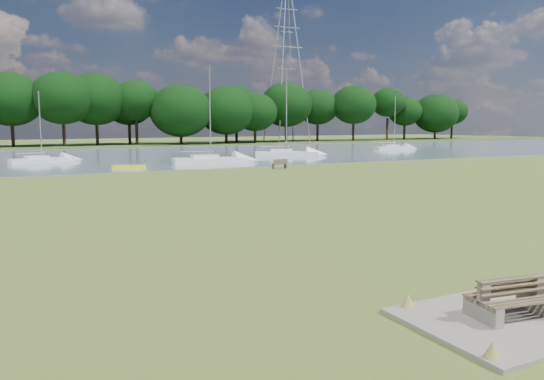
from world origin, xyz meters
name	(u,v)px	position (x,y,z in m)	size (l,w,h in m)	color
ground	(242,215)	(0.00, 0.00, 0.00)	(220.00, 220.00, 0.00)	olive
river	(96,157)	(0.00, 42.00, 0.00)	(220.00, 40.00, 0.10)	slate
far_bank	(69,146)	(0.00, 72.00, 0.00)	(220.00, 20.00, 0.40)	#4C6626
concrete_pad	(510,319)	(0.00, -14.00, 0.05)	(4.20, 3.20, 0.10)	gray
bench_pair	(511,300)	(0.00, -14.00, 0.47)	(1.79, 1.20, 0.90)	gray
riverbank_bench	(280,164)	(12.08, 19.65, 0.43)	(1.39, 0.46, 0.85)	brown
kayak	(129,167)	(0.27, 25.27, 0.19)	(2.80, 0.65, 0.28)	#FFF217
pylon	(287,44)	(39.66, 70.00, 18.59)	(6.66, 4.67, 29.58)	#9297A0
tree_line	(123,105)	(8.34, 68.00, 6.77)	(159.35, 9.45, 11.44)	black
sailboat_0	(286,152)	(20.24, 33.89, 0.53)	(7.48, 4.83, 10.25)	white
sailboat_3	(41,159)	(-6.13, 35.84, 0.45)	(6.21, 2.96, 7.00)	white
sailboat_4	(210,158)	(8.52, 27.59, 0.54)	(7.47, 2.91, 9.41)	white
sailboat_5	(394,147)	(40.90, 39.45, 0.48)	(5.96, 2.42, 7.66)	white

